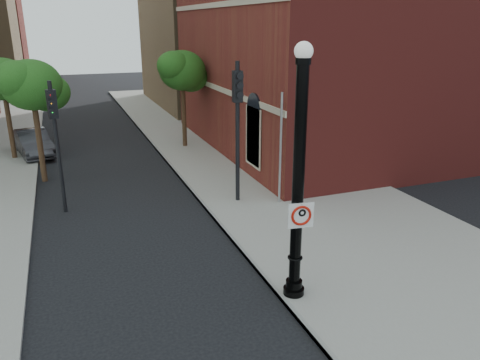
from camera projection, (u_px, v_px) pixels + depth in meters
name	position (u px, v px, depth m)	size (l,w,h in m)	color
ground	(205.00, 319.00, 11.05)	(120.00, 120.00, 0.00)	black
sidewalk_right	(266.00, 171.00, 21.92)	(8.00, 60.00, 0.12)	gray
curb_edge	(184.00, 181.00, 20.58)	(0.10, 60.00, 0.14)	gray
brick_wall_building	(398.00, 30.00, 26.88)	(22.30, 16.30, 12.50)	maroon
bg_building_tan_b	(279.00, 19.00, 40.81)	(22.00, 14.00, 14.00)	olive
lamppost	(298.00, 190.00, 11.02)	(0.53, 0.53, 6.30)	black
no_parking_sign	(301.00, 215.00, 11.07)	(0.63, 0.14, 0.63)	white
parked_car	(33.00, 143.00, 24.57)	(1.44, 4.14, 1.36)	#2D2D32
traffic_signal_left	(55.00, 126.00, 16.36)	(0.35, 0.41, 4.80)	black
traffic_signal_right	(238.00, 110.00, 17.09)	(0.36, 0.45, 5.39)	black
utility_pole	(280.00, 151.00, 17.32)	(0.09, 0.09, 4.32)	#999999
street_tree_a	(33.00, 86.00, 19.49)	(2.92, 2.64, 5.27)	#372516
street_tree_b	(3.00, 80.00, 22.75)	(2.83, 2.56, 5.10)	#372516
street_tree_c	(183.00, 72.00, 25.04)	(2.95, 2.67, 5.32)	#372516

